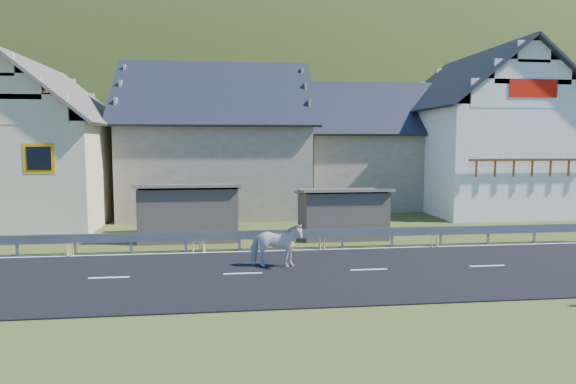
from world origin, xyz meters
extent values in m
plane|color=#3A4914|center=(0.00, 0.00, 0.00)|extent=(160.00, 160.00, 0.00)
cube|color=black|center=(0.00, 0.00, 0.02)|extent=(60.00, 7.00, 0.04)
cube|color=silver|center=(0.00, 0.00, 0.04)|extent=(60.00, 6.60, 0.01)
cube|color=#93969B|center=(0.00, 3.68, 0.58)|extent=(28.00, 0.08, 0.34)
cube|color=#93969B|center=(-8.00, 3.70, 0.35)|extent=(0.10, 0.06, 0.70)
cube|color=#93969B|center=(-6.00, 3.70, 0.35)|extent=(0.10, 0.06, 0.70)
cube|color=#93969B|center=(-4.00, 3.70, 0.35)|extent=(0.10, 0.06, 0.70)
cube|color=#93969B|center=(-2.00, 3.70, 0.35)|extent=(0.10, 0.06, 0.70)
cube|color=#93969B|center=(0.00, 3.70, 0.35)|extent=(0.10, 0.06, 0.70)
cube|color=#93969B|center=(2.00, 3.70, 0.35)|extent=(0.10, 0.06, 0.70)
cube|color=#93969B|center=(4.00, 3.70, 0.35)|extent=(0.10, 0.06, 0.70)
cube|color=#93969B|center=(6.00, 3.70, 0.35)|extent=(0.10, 0.06, 0.70)
cube|color=#93969B|center=(8.00, 3.70, 0.35)|extent=(0.10, 0.06, 0.70)
cube|color=#93969B|center=(10.00, 3.70, 0.35)|extent=(0.10, 0.06, 0.70)
cube|color=#93969B|center=(12.00, 3.70, 0.35)|extent=(0.10, 0.06, 0.70)
cube|color=brown|center=(-2.00, 6.50, 1.10)|extent=(4.30, 3.30, 2.40)
cube|color=brown|center=(4.50, 6.00, 1.00)|extent=(3.80, 2.90, 2.20)
cube|color=beige|center=(-10.00, 12.00, 2.50)|extent=(7.00, 9.00, 5.00)
cube|color=#EF9D08|center=(-8.40, 7.50, 3.40)|extent=(1.30, 0.12, 1.30)
cube|color=#9F917C|center=(-12.00, 13.50, 6.56)|extent=(0.70, 0.70, 2.40)
cube|color=#9F917C|center=(-1.00, 15.00, 2.50)|extent=(10.00, 9.00, 5.00)
cube|color=#9F917C|center=(9.00, 17.00, 2.30)|extent=(9.00, 8.00, 4.60)
cube|color=white|center=(15.00, 14.00, 3.00)|extent=(8.00, 10.00, 6.00)
cube|color=red|center=(15.00, 8.97, 6.80)|extent=(2.60, 0.06, 0.90)
cube|color=#603414|center=(15.00, 8.75, 3.20)|extent=(6.80, 0.12, 0.12)
ellipsoid|color=#23370E|center=(5.00, 180.00, -20.00)|extent=(440.00, 280.00, 260.00)
imported|color=silver|center=(1.10, 0.67, 0.77)|extent=(1.06, 1.83, 1.46)
camera|label=1|loc=(-0.51, -15.58, 4.08)|focal=32.00mm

